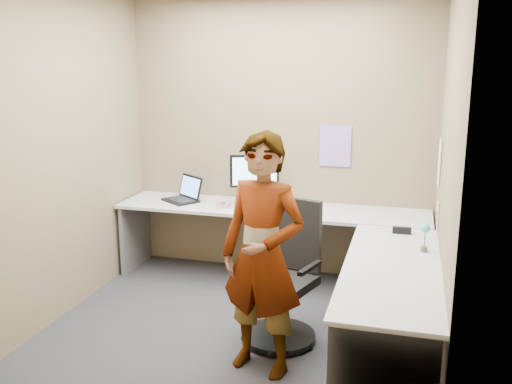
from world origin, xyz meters
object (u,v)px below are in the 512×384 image
(desk, at_px, (305,245))
(office_chair, at_px, (284,285))
(monitor, at_px, (254,174))
(person, at_px, (263,256))

(desk, relative_size, office_chair, 2.80)
(monitor, relative_size, office_chair, 0.42)
(monitor, xyz_separation_m, person, (0.51, -1.61, -0.22))
(desk, bearing_deg, monitor, 135.15)
(person, bearing_deg, desk, 98.76)
(monitor, xyz_separation_m, office_chair, (0.55, -1.14, -0.61))
(monitor, bearing_deg, office_chair, -84.52)
(desk, relative_size, monitor, 6.63)
(desk, xyz_separation_m, person, (-0.10, -1.01, 0.24))
(office_chair, bearing_deg, desk, 101.53)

